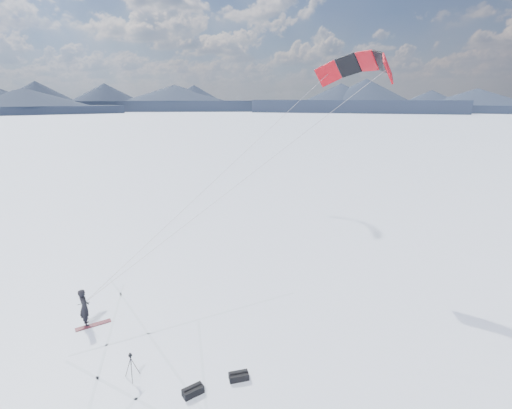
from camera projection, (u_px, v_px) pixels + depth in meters
name	position (u px, v px, depth m)	size (l,w,h in m)	color
ground	(119.00, 376.00, 15.07)	(1800.00, 1800.00, 0.00)	white
horizon_hills	(107.00, 274.00, 13.80)	(704.84, 706.81, 10.40)	#1B2532
snow_tracks	(102.00, 386.00, 14.51)	(14.76, 10.25, 0.01)	silver
snowkiter	(87.00, 324.00, 18.48)	(0.71, 0.47, 1.95)	black
snowboard	(93.00, 325.00, 18.40)	(1.65, 0.31, 0.04)	maroon
tripod	(131.00, 363.00, 14.76)	(0.59, 0.55, 1.13)	black
gear_bag_a	(193.00, 391.00, 14.08)	(0.85, 0.52, 0.36)	black
gear_bag_b	(239.00, 376.00, 14.84)	(0.83, 0.50, 0.36)	black
power_kite	(359.00, 68.00, 21.91)	(17.52, 6.24, 12.37)	#B30913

